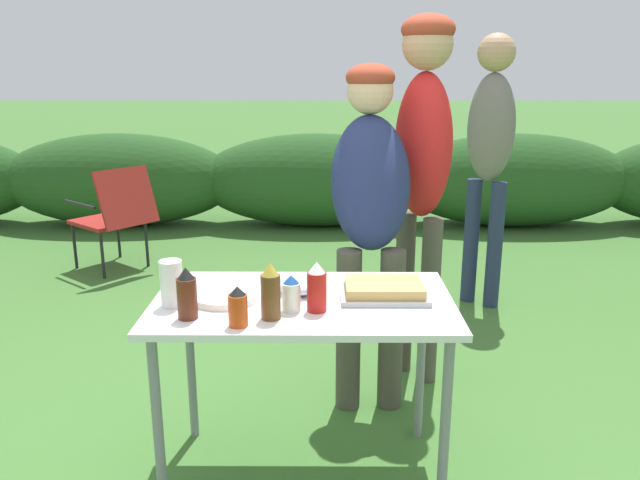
{
  "coord_description": "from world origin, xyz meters",
  "views": [
    {
      "loc": [
        0.07,
        -2.15,
        1.56
      ],
      "look_at": [
        0.06,
        0.28,
        0.89
      ],
      "focal_mm": 35.0,
      "sensor_mm": 36.0,
      "label": 1
    }
  ],
  "objects_px": {
    "bbq_sauce_bottle": "(187,294)",
    "standing_person_in_olive_jacket": "(423,151)",
    "paper_cup_stack": "(171,283)",
    "mayo_bottle": "(291,294)",
    "mixing_bowl": "(301,284)",
    "ketchup_bottle": "(317,288)",
    "folding_table": "(303,319)",
    "food_tray": "(384,290)",
    "plate_stack": "(225,296)",
    "camp_chair_green_behind_table": "(116,213)",
    "beer_bottle": "(271,292)",
    "standing_person_in_navy_coat": "(370,198)",
    "standing_person_with_beanie": "(490,142)",
    "hot_sauce_bottle": "(238,307)"
  },
  "relations": [
    {
      "from": "food_tray",
      "to": "standing_person_in_navy_coat",
      "type": "relative_size",
      "value": 0.2
    },
    {
      "from": "mixing_bowl",
      "to": "hot_sauce_bottle",
      "type": "bearing_deg",
      "value": -121.34
    },
    {
      "from": "beer_bottle",
      "to": "hot_sauce_bottle",
      "type": "xyz_separation_m",
      "value": [
        -0.1,
        -0.06,
        -0.03
      ]
    },
    {
      "from": "bbq_sauce_bottle",
      "to": "mayo_bottle",
      "type": "bearing_deg",
      "value": 11.25
    },
    {
      "from": "hot_sauce_bottle",
      "to": "standing_person_with_beanie",
      "type": "distance_m",
      "value": 2.54
    },
    {
      "from": "food_tray",
      "to": "camp_chair_green_behind_table",
      "type": "relative_size",
      "value": 0.39
    },
    {
      "from": "camp_chair_green_behind_table",
      "to": "food_tray",
      "type": "bearing_deg",
      "value": -104.95
    },
    {
      "from": "folding_table",
      "to": "mixing_bowl",
      "type": "distance_m",
      "value": 0.13
    },
    {
      "from": "ketchup_bottle",
      "to": "mayo_bottle",
      "type": "height_order",
      "value": "ketchup_bottle"
    },
    {
      "from": "plate_stack",
      "to": "standing_person_in_olive_jacket",
      "type": "distance_m",
      "value": 1.27
    },
    {
      "from": "paper_cup_stack",
      "to": "mayo_bottle",
      "type": "distance_m",
      "value": 0.43
    },
    {
      "from": "camp_chair_green_behind_table",
      "to": "beer_bottle",
      "type": "bearing_deg",
      "value": -113.21
    },
    {
      "from": "plate_stack",
      "to": "hot_sauce_bottle",
      "type": "bearing_deg",
      "value": -71.4
    },
    {
      "from": "mixing_bowl",
      "to": "standing_person_in_olive_jacket",
      "type": "height_order",
      "value": "standing_person_in_olive_jacket"
    },
    {
      "from": "standing_person_in_navy_coat",
      "to": "camp_chair_green_behind_table",
      "type": "height_order",
      "value": "standing_person_in_navy_coat"
    },
    {
      "from": "food_tray",
      "to": "beer_bottle",
      "type": "height_order",
      "value": "beer_bottle"
    },
    {
      "from": "mixing_bowl",
      "to": "ketchup_bottle",
      "type": "distance_m",
      "value": 0.21
    },
    {
      "from": "paper_cup_stack",
      "to": "standing_person_with_beanie",
      "type": "xyz_separation_m",
      "value": [
        1.61,
        1.94,
        0.28
      ]
    },
    {
      "from": "plate_stack",
      "to": "mayo_bottle",
      "type": "distance_m",
      "value": 0.28
    },
    {
      "from": "food_tray",
      "to": "standing_person_in_olive_jacket",
      "type": "height_order",
      "value": "standing_person_in_olive_jacket"
    },
    {
      "from": "food_tray",
      "to": "standing_person_in_navy_coat",
      "type": "height_order",
      "value": "standing_person_in_navy_coat"
    },
    {
      "from": "hot_sauce_bottle",
      "to": "bbq_sauce_bottle",
      "type": "bearing_deg",
      "value": 160.35
    },
    {
      "from": "food_tray",
      "to": "hot_sauce_bottle",
      "type": "bearing_deg",
      "value": -151.35
    },
    {
      "from": "mayo_bottle",
      "to": "beer_bottle",
      "type": "bearing_deg",
      "value": -133.21
    },
    {
      "from": "folding_table",
      "to": "mixing_bowl",
      "type": "relative_size",
      "value": 5.97
    },
    {
      "from": "food_tray",
      "to": "camp_chair_green_behind_table",
      "type": "distance_m",
      "value": 3.18
    },
    {
      "from": "folding_table",
      "to": "hot_sauce_bottle",
      "type": "bearing_deg",
      "value": -130.14
    },
    {
      "from": "paper_cup_stack",
      "to": "ketchup_bottle",
      "type": "relative_size",
      "value": 0.93
    },
    {
      "from": "camp_chair_green_behind_table",
      "to": "standing_person_in_olive_jacket",
      "type": "bearing_deg",
      "value": -90.5
    },
    {
      "from": "standing_person_with_beanie",
      "to": "standing_person_in_olive_jacket",
      "type": "bearing_deg",
      "value": -79.49
    },
    {
      "from": "paper_cup_stack",
      "to": "mayo_bottle",
      "type": "xyz_separation_m",
      "value": [
        0.43,
        -0.05,
        -0.02
      ]
    },
    {
      "from": "beer_bottle",
      "to": "standing_person_in_navy_coat",
      "type": "distance_m",
      "value": 0.92
    },
    {
      "from": "food_tray",
      "to": "bbq_sauce_bottle",
      "type": "relative_size",
      "value": 1.78
    },
    {
      "from": "paper_cup_stack",
      "to": "bbq_sauce_bottle",
      "type": "height_order",
      "value": "bbq_sauce_bottle"
    },
    {
      "from": "paper_cup_stack",
      "to": "mixing_bowl",
      "type": "bearing_deg",
      "value": 17.16
    },
    {
      "from": "camp_chair_green_behind_table",
      "to": "mixing_bowl",
      "type": "bearing_deg",
      "value": -109.26
    },
    {
      "from": "ketchup_bottle",
      "to": "mayo_bottle",
      "type": "bearing_deg",
      "value": 179.85
    },
    {
      "from": "ketchup_bottle",
      "to": "standing_person_in_olive_jacket",
      "type": "height_order",
      "value": "standing_person_in_olive_jacket"
    },
    {
      "from": "camp_chair_green_behind_table",
      "to": "paper_cup_stack",
      "type": "bearing_deg",
      "value": -118.52
    },
    {
      "from": "bbq_sauce_bottle",
      "to": "standing_person_in_olive_jacket",
      "type": "xyz_separation_m",
      "value": [
        0.94,
        1.03,
        0.35
      ]
    },
    {
      "from": "paper_cup_stack",
      "to": "hot_sauce_bottle",
      "type": "distance_m",
      "value": 0.32
    },
    {
      "from": "folding_table",
      "to": "standing_person_in_olive_jacket",
      "type": "xyz_separation_m",
      "value": [
        0.55,
        0.85,
        0.51
      ]
    },
    {
      "from": "ketchup_bottle",
      "to": "beer_bottle",
      "type": "distance_m",
      "value": 0.17
    },
    {
      "from": "camp_chair_green_behind_table",
      "to": "plate_stack",
      "type": "bearing_deg",
      "value": -114.8
    },
    {
      "from": "standing_person_in_olive_jacket",
      "to": "standing_person_in_navy_coat",
      "type": "bearing_deg",
      "value": -92.52
    },
    {
      "from": "paper_cup_stack",
      "to": "standing_person_in_olive_jacket",
      "type": "relative_size",
      "value": 0.09
    },
    {
      "from": "ketchup_bottle",
      "to": "standing_person_with_beanie",
      "type": "distance_m",
      "value": 2.29
    },
    {
      "from": "plate_stack",
      "to": "ketchup_bottle",
      "type": "relative_size",
      "value": 1.4
    },
    {
      "from": "paper_cup_stack",
      "to": "bbq_sauce_bottle",
      "type": "relative_size",
      "value": 0.92
    },
    {
      "from": "mixing_bowl",
      "to": "beer_bottle",
      "type": "xyz_separation_m",
      "value": [
        -0.09,
        -0.26,
        0.06
      ]
    }
  ]
}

